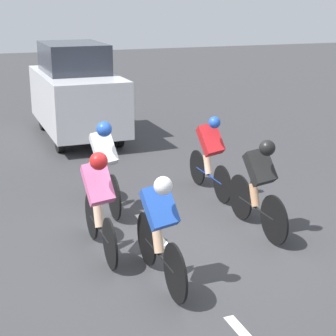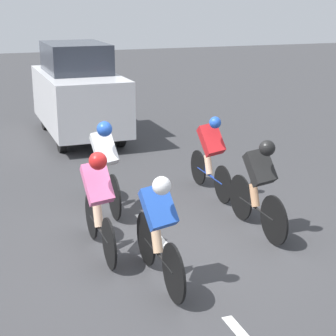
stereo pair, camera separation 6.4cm
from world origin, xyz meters
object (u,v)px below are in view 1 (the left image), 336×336
Objects in this scene: cyclist_pink at (99,199)px; cyclist_white at (105,163)px; cyclist_black at (259,183)px; cyclist_red at (210,153)px; cyclist_blue at (160,227)px; support_car at (76,92)px.

cyclist_white is (-0.49, -1.58, 0.01)m from cyclist_pink.
cyclist_pink is at bearing -2.22° from cyclist_black.
cyclist_blue is (1.92, 2.74, -0.00)m from cyclist_red.
support_car is (1.22, -6.78, 0.37)m from cyclist_black.
cyclist_black reaches higher than cyclist_blue.
cyclist_white is at bearing -107.28° from cyclist_pink.
cyclist_black is at bearing 137.86° from cyclist_white.
cyclist_blue is 7.77m from support_car.
support_car is at bearing -99.50° from cyclist_pink.
support_car reaches higher than cyclist_white.
cyclist_black is at bearing 100.17° from support_car.
cyclist_red is 1.78m from cyclist_black.
cyclist_red is at bearing -144.71° from cyclist_pink.
cyclist_white is 1.90m from cyclist_red.
cyclist_blue is at bearing 85.22° from support_car.
cyclist_blue is at bearing 55.01° from cyclist_red.
cyclist_red is at bearing -124.99° from cyclist_blue.
support_car is at bearing -79.83° from cyclist_black.
cyclist_black is (-1.84, 1.67, -0.04)m from cyclist_white.
cyclist_white is at bearing 3.43° from cyclist_red.
support_car is (-0.63, -5.11, 0.33)m from cyclist_white.
cyclist_red is 0.99× the size of cyclist_black.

